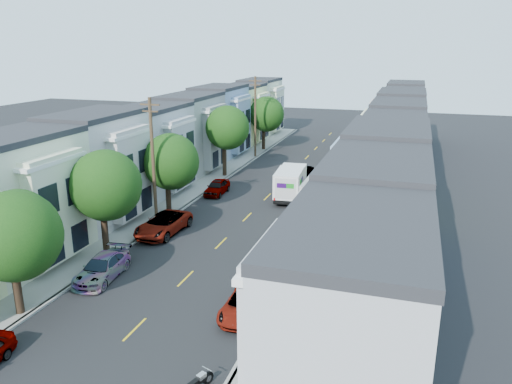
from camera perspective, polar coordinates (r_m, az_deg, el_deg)
The scene contains 27 objects.
ground at distance 36.62m, azimuth -4.02°, elevation -5.88°, with size 160.00×160.00×0.00m, color black.
road_slab at distance 50.08m, azimuth 2.27°, elevation 0.40°, with size 12.00×70.00×0.02m, color black.
curb_left at distance 51.92m, azimuth -4.18°, elevation 1.03°, with size 0.30×70.00×0.15m, color gray.
curb_right at distance 48.88m, azimuth 9.12°, elevation -0.13°, with size 0.30×70.00×0.15m, color gray.
sidewalk_left at distance 52.40m, azimuth -5.50°, elevation 1.14°, with size 2.60×70.00×0.15m, color gray.
sidewalk_right at distance 48.73m, azimuth 10.63°, elevation -0.27°, with size 2.60×70.00×0.15m, color gray.
centerline at distance 50.08m, azimuth 2.27°, elevation 0.39°, with size 0.12×70.00×0.01m, color gold.
townhouse_row_left at distance 53.98m, azimuth -9.22°, elevation 1.38°, with size 5.00×70.00×8.50m, color #F3FFB0.
townhouse_row_right at distance 48.48m, azimuth 15.08°, elevation -0.74°, with size 5.00×70.00×8.50m, color #F3FFB0.
tree_a at distance 28.33m, azimuth -25.94°, elevation -4.54°, with size 4.70×4.70×6.94m.
tree_b at distance 34.08m, azimuth -16.92°, elevation 0.72°, with size 4.70×4.70×7.44m.
tree_c at distance 41.85m, azimuth -9.83°, elevation 3.43°, with size 4.70×4.70×6.98m.
tree_d at distance 53.51m, azimuth -3.40°, elevation 7.33°, with size 4.70×4.70×7.75m.
tree_e at distance 67.40m, azimuth 1.13°, elevation 8.88°, with size 4.70×4.70×7.29m.
tree_far_r at distance 63.77m, azimuth 12.28°, elevation 6.83°, with size 3.10×3.10×5.15m.
utility_pole_near at distance 39.40m, azimuth -11.66°, elevation 3.31°, with size 1.60×0.26×10.00m.
utility_pole_far at distance 62.97m, azimuth -0.08°, elevation 8.55°, with size 1.60×0.26×10.00m.
fedex_truck at distance 46.59m, azimuth 3.95°, elevation 1.17°, with size 2.31×6.01×2.88m.
lead_sedan at distance 52.77m, azimuth 5.10°, elevation 2.03°, with size 1.60×4.55×1.52m, color black.
parked_left_b at distance 32.49m, azimuth -17.15°, elevation -8.29°, with size 1.98×4.70×1.41m, color black.
parked_left_c at distance 38.71m, azimuth -10.56°, elevation -3.65°, with size 2.54×5.51×1.53m, color silver.
parked_left_d at distance 48.18m, azimuth -4.47°, elevation 0.55°, with size 1.64×4.27×1.39m, color #46180B.
parked_right_a at distance 27.29m, azimuth -1.22°, elevation -12.68°, with size 2.09×4.53×1.26m, color #5E5E5E.
parked_right_b at distance 31.72m, azimuth 1.84°, elevation -8.23°, with size 1.55×4.06×1.32m, color silver.
parked_right_c at distance 50.11m, azimuth 8.09°, elevation 1.09°, with size 2.00×4.77×1.43m, color black.
parked_right_d at distance 63.15m, azimuth 10.19°, elevation 4.21°, with size 1.67×4.37×1.42m, color black.
motorcycle at distance 22.40m, azimuth -6.64°, elevation -20.89°, with size 0.25×1.83×0.73m.
Camera 1 is at (12.64, -31.40, 13.98)m, focal length 35.00 mm.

